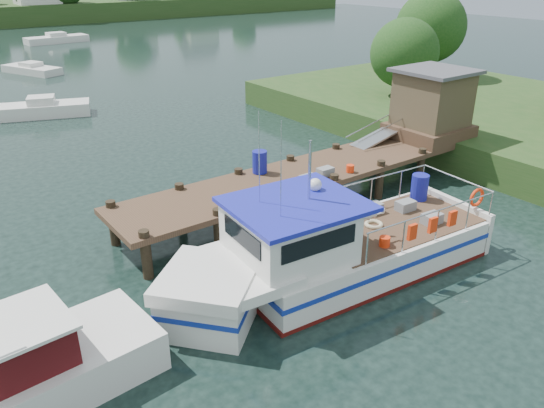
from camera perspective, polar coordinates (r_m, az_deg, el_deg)
ground_plane at (r=19.96m, az=-0.26°, el=-1.24°), size 160.00×160.00×0.00m
near_shore at (r=31.47m, az=26.65°, el=9.82°), size 16.00×30.00×7.76m
dock at (r=23.36m, az=12.83°, el=7.92°), size 16.60×3.00×4.78m
lobster_boat at (r=15.65m, az=6.02°, el=-5.14°), size 11.17×3.98×5.36m
moored_far at (r=70.28m, az=-22.15°, el=16.13°), size 7.13×2.77×1.19m
moored_b at (r=36.08m, az=-23.45°, el=9.37°), size 5.86×3.62×1.23m
moored_c at (r=38.09m, az=2.16°, el=11.91°), size 6.37×3.08×0.96m
moored_d at (r=51.11m, az=-24.43°, el=13.07°), size 3.99×5.90×0.95m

